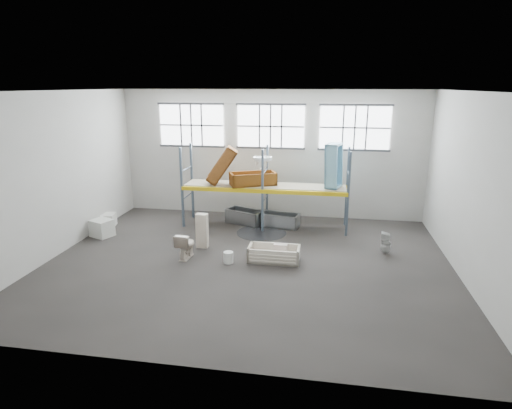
% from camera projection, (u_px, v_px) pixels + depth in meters
% --- Properties ---
extents(floor, '(12.00, 10.00, 0.10)m').
position_uv_depth(floor, '(248.00, 264.00, 12.76)').
color(floor, '#423C39').
rests_on(floor, ground).
extents(ceiling, '(12.00, 10.00, 0.10)m').
position_uv_depth(ceiling, '(247.00, 89.00, 11.37)').
color(ceiling, silver).
rests_on(ceiling, ground).
extents(wall_back, '(12.00, 0.10, 5.00)m').
position_uv_depth(wall_back, '(271.00, 154.00, 16.86)').
color(wall_back, '#B6B2A9').
rests_on(wall_back, ground).
extents(wall_front, '(12.00, 0.10, 5.00)m').
position_uv_depth(wall_front, '(193.00, 245.00, 7.28)').
color(wall_front, '#A29D95').
rests_on(wall_front, ground).
extents(wall_left, '(0.10, 10.00, 5.00)m').
position_uv_depth(wall_left, '(54.00, 174.00, 13.03)').
color(wall_left, '#A19D95').
rests_on(wall_left, ground).
extents(wall_right, '(0.10, 10.00, 5.00)m').
position_uv_depth(wall_right, '(474.00, 190.00, 11.11)').
color(wall_right, '#BBB6AD').
rests_on(wall_right, ground).
extents(window_left, '(2.60, 0.04, 1.60)m').
position_uv_depth(window_left, '(192.00, 125.00, 16.97)').
color(window_left, white).
rests_on(window_left, wall_back).
extents(window_mid, '(2.60, 0.04, 1.60)m').
position_uv_depth(window_mid, '(271.00, 126.00, 16.46)').
color(window_mid, white).
rests_on(window_mid, wall_back).
extents(window_right, '(2.60, 0.04, 1.60)m').
position_uv_depth(window_right, '(355.00, 128.00, 15.95)').
color(window_right, white).
rests_on(window_right, wall_back).
extents(rack_upright_la, '(0.08, 0.08, 3.00)m').
position_uv_depth(rack_upright_la, '(182.00, 188.00, 15.57)').
color(rack_upright_la, slate).
rests_on(rack_upright_la, floor).
extents(rack_upright_lb, '(0.08, 0.08, 3.00)m').
position_uv_depth(rack_upright_lb, '(192.00, 181.00, 16.71)').
color(rack_upright_lb, slate).
rests_on(rack_upright_lb, floor).
extents(rack_upright_ma, '(0.08, 0.08, 3.00)m').
position_uv_depth(rack_upright_ma, '(262.00, 191.00, 15.09)').
color(rack_upright_ma, slate).
rests_on(rack_upright_ma, floor).
extents(rack_upright_mb, '(0.08, 0.08, 3.00)m').
position_uv_depth(rack_upright_mb, '(267.00, 184.00, 16.23)').
color(rack_upright_mb, slate).
rests_on(rack_upright_mb, floor).
extents(rack_upright_ra, '(0.08, 0.08, 3.00)m').
position_uv_depth(rack_upright_ra, '(348.00, 195.00, 14.62)').
color(rack_upright_ra, slate).
rests_on(rack_upright_ra, floor).
extents(rack_upright_rb, '(0.08, 0.08, 3.00)m').
position_uv_depth(rack_upright_rb, '(347.00, 187.00, 15.76)').
color(rack_upright_rb, slate).
rests_on(rack_upright_rb, floor).
extents(rack_beam_front, '(6.00, 0.10, 0.14)m').
position_uv_depth(rack_beam_front, '(262.00, 191.00, 15.09)').
color(rack_beam_front, yellow).
rests_on(rack_beam_front, floor).
extents(rack_beam_back, '(6.00, 0.10, 0.14)m').
position_uv_depth(rack_beam_back, '(267.00, 184.00, 16.23)').
color(rack_beam_back, yellow).
rests_on(rack_beam_back, floor).
extents(shelf_deck, '(5.90, 1.10, 0.03)m').
position_uv_depth(shelf_deck, '(265.00, 185.00, 15.64)').
color(shelf_deck, gray).
rests_on(shelf_deck, floor).
extents(wet_patch, '(1.80, 1.80, 0.00)m').
position_uv_depth(wet_patch, '(261.00, 233.00, 15.31)').
color(wet_patch, black).
rests_on(wet_patch, floor).
extents(bathtub_beige, '(1.56, 0.73, 0.46)m').
position_uv_depth(bathtub_beige, '(274.00, 254.00, 12.82)').
color(bathtub_beige, beige).
rests_on(bathtub_beige, floor).
extents(cistern_spare, '(0.41, 0.21, 0.39)m').
position_uv_depth(cistern_spare, '(280.00, 250.00, 12.97)').
color(cistern_spare, beige).
rests_on(cistern_spare, bathtub_beige).
extents(sink_in_tub, '(0.57, 0.57, 0.16)m').
position_uv_depth(sink_in_tub, '(258.00, 250.00, 13.30)').
color(sink_in_tub, beige).
rests_on(sink_in_tub, bathtub_beige).
extents(toilet_beige, '(0.52, 0.84, 0.82)m').
position_uv_depth(toilet_beige, '(186.00, 245.00, 13.02)').
color(toilet_beige, beige).
rests_on(toilet_beige, floor).
extents(cistern_tall, '(0.38, 0.25, 1.14)m').
position_uv_depth(cistern_tall, '(202.00, 231.00, 13.81)').
color(cistern_tall, beige).
rests_on(cistern_tall, floor).
extents(toilet_white, '(0.35, 0.35, 0.70)m').
position_uv_depth(toilet_white, '(386.00, 243.00, 13.36)').
color(toilet_white, silver).
rests_on(toilet_white, floor).
extents(steel_tub_left, '(1.58, 1.18, 0.53)m').
position_uv_depth(steel_tub_left, '(245.00, 216.00, 16.35)').
color(steel_tub_left, '#9DA0A5').
rests_on(steel_tub_left, floor).
extents(steel_tub_right, '(1.47, 0.92, 0.50)m').
position_uv_depth(steel_tub_right, '(281.00, 220.00, 15.95)').
color(steel_tub_right, '#B8BBC0').
rests_on(steel_tub_right, floor).
extents(rust_tub_flat, '(1.84, 1.37, 0.47)m').
position_uv_depth(rust_tub_flat, '(253.00, 179.00, 15.61)').
color(rust_tub_flat, brown).
rests_on(rust_tub_flat, shelf_deck).
extents(rust_tub_tilted, '(1.30, 0.92, 1.44)m').
position_uv_depth(rust_tub_tilted, '(222.00, 165.00, 15.59)').
color(rust_tub_tilted, '#934D1D').
rests_on(rust_tub_tilted, shelf_deck).
extents(sink_on_shelf, '(0.84, 0.76, 0.61)m').
position_uv_depth(sink_on_shelf, '(262.00, 172.00, 15.41)').
color(sink_on_shelf, silver).
rests_on(sink_on_shelf, rust_tub_flat).
extents(blue_tub_upright, '(0.70, 0.85, 1.59)m').
position_uv_depth(blue_tub_upright, '(334.00, 166.00, 15.00)').
color(blue_tub_upright, '#7AB6D1').
rests_on(blue_tub_upright, shelf_deck).
extents(bucket, '(0.37, 0.37, 0.34)m').
position_uv_depth(bucket, '(228.00, 257.00, 12.69)').
color(bucket, silver).
rests_on(bucket, floor).
extents(carton_near, '(0.87, 0.82, 0.60)m').
position_uv_depth(carton_near, '(102.00, 228.00, 14.91)').
color(carton_near, silver).
rests_on(carton_near, floor).
extents(carton_far, '(0.68, 0.68, 0.49)m').
position_uv_depth(carton_far, '(107.00, 220.00, 15.96)').
color(carton_far, silver).
rests_on(carton_far, floor).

